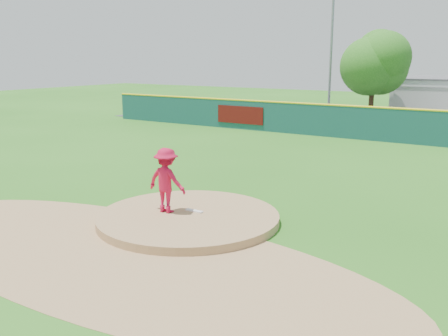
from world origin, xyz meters
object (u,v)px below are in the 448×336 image
Objects in this scene: pitcher at (166,180)px; light_pole_left at (332,42)px; playground_slide at (236,109)px; deciduous_tree at (374,62)px; van at (339,117)px.

light_pole_left is (-5.32, 27.17, 4.81)m from pitcher.
light_pole_left reaches higher than playground_slide.
van is at bearing -115.69° from deciduous_tree.
pitcher is at bearing -63.33° from playground_slide.
van is 0.51× the size of light_pole_left.
deciduous_tree is (10.38, 1.89, 3.79)m from playground_slide.
light_pole_left is (-4.00, 2.00, 1.50)m from deciduous_tree.
light_pole_left is at bearing 46.31° from van.
van is 9.07m from playground_slide.
pitcher is 0.18× the size of light_pole_left.
pitcher is 0.73× the size of playground_slide.
playground_slide is 11.21m from deciduous_tree.
deciduous_tree is (-1.32, 25.17, 3.31)m from pitcher.
playground_slide is at bearing -65.60° from pitcher.
deciduous_tree is at bearing -8.15° from van.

